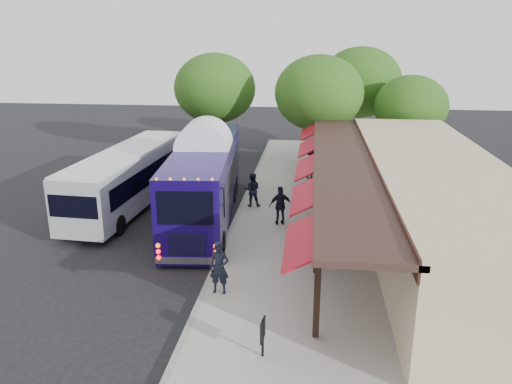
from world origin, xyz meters
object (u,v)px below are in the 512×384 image
at_px(ped_c, 281,205).
at_px(sign_board, 263,332).
at_px(ped_d, 310,163).
at_px(ped_a, 219,268).
at_px(coach_bus, 205,177).
at_px(ped_b, 252,190).
at_px(city_bus, 129,176).

distance_m(ped_c, sign_board, 9.86).
xyz_separation_m(ped_c, ped_d, (1.22, 7.86, 0.07)).
bearing_deg(ped_d, ped_a, 66.10).
bearing_deg(ped_a, coach_bus, 108.54).
bearing_deg(coach_bus, ped_c, -19.68).
distance_m(ped_b, ped_d, 6.18).
xyz_separation_m(ped_a, ped_c, (1.58, 6.56, -0.01)).
height_order(city_bus, sign_board, city_bus).
bearing_deg(ped_c, sign_board, 75.06).
height_order(ped_b, sign_board, ped_b).
relative_size(ped_a, ped_d, 0.93).
relative_size(ped_c, sign_board, 1.62).
relative_size(city_bus, ped_b, 6.41).
xyz_separation_m(ped_a, ped_b, (-0.00, 8.92, -0.04)).
bearing_deg(ped_c, ped_d, -114.84).
height_order(ped_b, ped_d, ped_d).
bearing_deg(ped_b, coach_bus, 30.64).
bearing_deg(coach_bus, ped_b, 29.50).
height_order(coach_bus, city_bus, coach_bus).
distance_m(ped_a, ped_c, 6.75).
relative_size(city_bus, ped_a, 6.12).
bearing_deg(city_bus, ped_d, 36.23).
height_order(ped_a, ped_d, ped_d).
bearing_deg(sign_board, ped_c, 97.66).
height_order(coach_bus, ped_a, coach_bus).
xyz_separation_m(city_bus, ped_d, (9.01, 5.76, -0.50)).
distance_m(city_bus, ped_d, 10.70).
bearing_deg(ped_b, ped_c, 119.88).
relative_size(coach_bus, ped_c, 6.64).
bearing_deg(ped_d, coach_bus, 42.06).
bearing_deg(ped_a, sign_board, -58.47).
distance_m(city_bus, sign_board, 14.40).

